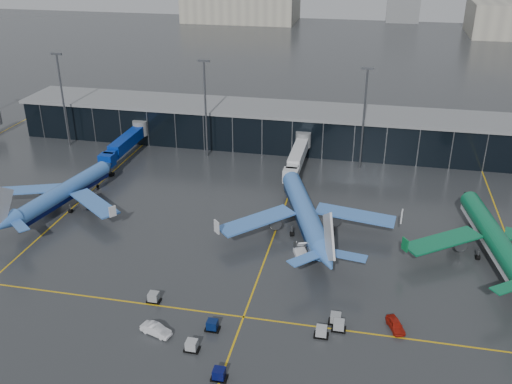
% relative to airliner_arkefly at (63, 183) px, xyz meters
% --- Properties ---
extents(ground, '(600.00, 600.00, 0.00)m').
position_rel_airliner_arkefly_xyz_m(ground, '(36.38, -14.37, -5.82)').
color(ground, '#282B2D').
rests_on(ground, ground).
extents(terminal_pier, '(142.00, 17.00, 10.70)m').
position_rel_airliner_arkefly_xyz_m(terminal_pier, '(36.38, 47.63, -0.40)').
color(terminal_pier, black).
rests_on(terminal_pier, ground).
extents(jet_bridges, '(94.00, 27.50, 7.20)m').
position_rel_airliner_arkefly_xyz_m(jet_bridges, '(1.38, 28.62, -1.27)').
color(jet_bridges, '#595B60').
rests_on(jet_bridges, ground).
extents(flood_masts, '(203.00, 0.50, 25.50)m').
position_rel_airliner_arkefly_xyz_m(flood_masts, '(41.38, 35.63, 7.99)').
color(flood_masts, '#595B60').
rests_on(flood_masts, ground).
extents(distant_hangars, '(260.00, 71.00, 22.00)m').
position_rel_airliner_arkefly_xyz_m(distant_hangars, '(86.33, 255.70, 2.97)').
color(distant_hangars, '#B2AD99').
rests_on(distant_hangars, ground).
extents(taxi_lines, '(220.00, 120.00, 0.02)m').
position_rel_airliner_arkefly_xyz_m(taxi_lines, '(46.38, -3.76, -5.81)').
color(taxi_lines, gold).
rests_on(taxi_lines, ground).
extents(airliner_arkefly, '(39.52, 43.24, 11.65)m').
position_rel_airliner_arkefly_xyz_m(airliner_arkefly, '(0.00, 0.00, 0.00)').
color(airliner_arkefly, '#3D73C9').
rests_on(airliner_arkefly, ground).
extents(airliner_klm_near, '(48.97, 52.21, 13.05)m').
position_rel_airliner_arkefly_xyz_m(airliner_klm_near, '(51.99, 0.49, 0.70)').
color(airliner_klm_near, '#3F76CF').
rests_on(airliner_klm_near, ground).
extents(airliner_aer_lingus, '(41.80, 45.90, 12.51)m').
position_rel_airliner_arkefly_xyz_m(airliner_aer_lingus, '(87.00, -1.53, 0.43)').
color(airliner_aer_lingus, '#0C6942').
rests_on(airliner_aer_lingus, ground).
extents(baggage_carts, '(32.23, 16.81, 1.70)m').
position_rel_airliner_arkefly_xyz_m(baggage_carts, '(48.75, -33.18, -5.06)').
color(baggage_carts, black).
rests_on(baggage_carts, ground).
extents(mobile_airstair, '(3.20, 3.78, 3.45)m').
position_rel_airliner_arkefly_xyz_m(mobile_airstair, '(52.58, -9.16, -5.05)').
color(mobile_airstair, white).
rests_on(mobile_airstair, ground).
extents(service_van_red, '(3.34, 4.87, 1.54)m').
position_rel_airliner_arkefly_xyz_m(service_van_red, '(69.59, -27.38, -5.05)').
color(service_van_red, '#A4180C').
rests_on(service_van_red, ground).
extents(service_van_white, '(5.24, 3.12, 1.63)m').
position_rel_airliner_arkefly_xyz_m(service_van_white, '(34.50, -36.07, -5.01)').
color(service_van_white, silver).
rests_on(service_van_white, ground).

